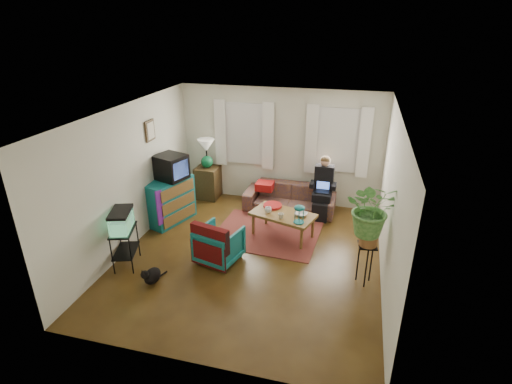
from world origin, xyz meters
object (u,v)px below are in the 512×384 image
(aquarium_stand, at_px, (125,247))
(armchair, at_px, (219,243))
(sofa, at_px, (290,194))
(dresser, at_px, (169,201))
(coffee_table, at_px, (283,225))
(plant_stand, at_px, (365,264))
(side_table, at_px, (208,182))

(aquarium_stand, xyz_separation_m, armchair, (1.50, 0.54, 0.01))
(sofa, distance_m, armchair, 2.43)
(dresser, bearing_deg, coffee_table, 17.93)
(armchair, bearing_deg, plant_stand, -165.80)
(side_table, xyz_separation_m, armchair, (1.15, -2.48, -0.02))
(dresser, xyz_separation_m, coffee_table, (2.41, -0.05, -0.22))
(dresser, height_order, armchair, dresser)
(side_table, relative_size, aquarium_stand, 1.09)
(aquarium_stand, relative_size, plant_stand, 0.97)
(plant_stand, bearing_deg, armchair, 179.28)
(side_table, bearing_deg, plant_stand, -34.80)
(coffee_table, bearing_deg, side_table, 163.30)
(armchair, bearing_deg, aquarium_stand, 34.63)
(aquarium_stand, relative_size, coffee_table, 0.58)
(sofa, distance_m, side_table, 2.00)
(plant_stand, bearing_deg, side_table, 145.20)
(side_table, distance_m, plant_stand, 4.41)
(side_table, bearing_deg, armchair, -65.13)
(side_table, distance_m, dresser, 1.38)
(side_table, relative_size, dresser, 0.73)
(side_table, xyz_separation_m, plant_stand, (3.62, -2.52, -0.02))
(coffee_table, xyz_separation_m, plant_stand, (1.55, -1.13, 0.11))
(sofa, height_order, plant_stand, sofa)
(coffee_table, bearing_deg, armchair, -112.61)
(dresser, relative_size, aquarium_stand, 1.50)
(dresser, bearing_deg, sofa, 45.09)
(aquarium_stand, height_order, coffee_table, aquarium_stand)
(side_table, distance_m, aquarium_stand, 3.04)
(side_table, height_order, armchair, side_table)
(dresser, bearing_deg, armchair, -18.59)
(sofa, bearing_deg, coffee_table, -85.23)
(dresser, xyz_separation_m, plant_stand, (3.96, -1.18, -0.11))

